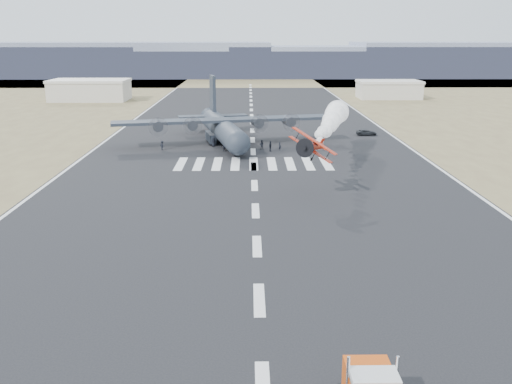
{
  "coord_description": "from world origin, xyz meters",
  "views": [
    {
      "loc": [
        -0.8,
        -41.65,
        20.44
      ],
      "look_at": [
        -0.02,
        17.95,
        4.0
      ],
      "focal_mm": 40.0,
      "sensor_mm": 36.0,
      "label": 1
    }
  ],
  "objects_px": {
    "crew_a": "(231,144)",
    "crew_f": "(224,147)",
    "crew_h": "(242,143)",
    "crew_b": "(262,145)",
    "crew_e": "(214,142)",
    "hangar_left": "(90,90)",
    "crew_c": "(162,145)",
    "crew_d": "(270,146)",
    "crew_g": "(280,146)",
    "support_vehicle": "(366,133)",
    "hangar_right": "(389,89)",
    "aerobatic_biplane": "(313,147)",
    "transport_aircraft": "(222,127)"
  },
  "relations": [
    {
      "from": "hangar_left",
      "to": "crew_b",
      "type": "height_order",
      "value": "hangar_left"
    },
    {
      "from": "crew_f",
      "to": "crew_h",
      "type": "bearing_deg",
      "value": 77.19
    },
    {
      "from": "support_vehicle",
      "to": "crew_f",
      "type": "distance_m",
      "value": 33.84
    },
    {
      "from": "crew_h",
      "to": "crew_b",
      "type": "bearing_deg",
      "value": 105.16
    },
    {
      "from": "crew_d",
      "to": "crew_g",
      "type": "distance_m",
      "value": 1.88
    },
    {
      "from": "hangar_left",
      "to": "aerobatic_biplane",
      "type": "relative_size",
      "value": 3.89
    },
    {
      "from": "crew_d",
      "to": "crew_e",
      "type": "bearing_deg",
      "value": 84.11
    },
    {
      "from": "aerobatic_biplane",
      "to": "crew_h",
      "type": "height_order",
      "value": "aerobatic_biplane"
    },
    {
      "from": "aerobatic_biplane",
      "to": "crew_g",
      "type": "relative_size",
      "value": 4.02
    },
    {
      "from": "transport_aircraft",
      "to": "crew_g",
      "type": "distance_m",
      "value": 13.79
    },
    {
      "from": "support_vehicle",
      "to": "crew_b",
      "type": "bearing_deg",
      "value": 125.88
    },
    {
      "from": "crew_a",
      "to": "crew_b",
      "type": "height_order",
      "value": "crew_a"
    },
    {
      "from": "crew_d",
      "to": "crew_h",
      "type": "distance_m",
      "value": 6.31
    },
    {
      "from": "crew_c",
      "to": "crew_h",
      "type": "bearing_deg",
      "value": -130.91
    },
    {
      "from": "crew_a",
      "to": "crew_f",
      "type": "xyz_separation_m",
      "value": [
        -1.23,
        -2.78,
        -0.07
      ]
    },
    {
      "from": "transport_aircraft",
      "to": "crew_b",
      "type": "xyz_separation_m",
      "value": [
        7.51,
        -6.97,
        -2.28
      ]
    },
    {
      "from": "crew_d",
      "to": "crew_e",
      "type": "distance_m",
      "value": 11.7
    },
    {
      "from": "crew_b",
      "to": "crew_e",
      "type": "relative_size",
      "value": 1.02
    },
    {
      "from": "crew_h",
      "to": "crew_e",
      "type": "bearing_deg",
      "value": -60.83
    },
    {
      "from": "crew_h",
      "to": "transport_aircraft",
      "type": "bearing_deg",
      "value": -101.05
    },
    {
      "from": "transport_aircraft",
      "to": "crew_a",
      "type": "distance_m",
      "value": 6.66
    },
    {
      "from": "transport_aircraft",
      "to": "crew_e",
      "type": "relative_size",
      "value": 24.33
    },
    {
      "from": "aerobatic_biplane",
      "to": "crew_d",
      "type": "distance_m",
      "value": 30.41
    },
    {
      "from": "hangar_left",
      "to": "support_vehicle",
      "type": "bearing_deg",
      "value": -41.67
    },
    {
      "from": "crew_h",
      "to": "hangar_right",
      "type": "bearing_deg",
      "value": -167.47
    },
    {
      "from": "crew_c",
      "to": "crew_h",
      "type": "relative_size",
      "value": 0.98
    },
    {
      "from": "crew_c",
      "to": "crew_g",
      "type": "height_order",
      "value": "crew_c"
    },
    {
      "from": "crew_c",
      "to": "crew_d",
      "type": "relative_size",
      "value": 0.9
    },
    {
      "from": "crew_d",
      "to": "crew_f",
      "type": "xyz_separation_m",
      "value": [
        -8.41,
        0.1,
        -0.09
      ]
    },
    {
      "from": "hangar_left",
      "to": "hangar_right",
      "type": "bearing_deg",
      "value": 2.92
    },
    {
      "from": "hangar_left",
      "to": "crew_b",
      "type": "bearing_deg",
      "value": -57.08
    },
    {
      "from": "hangar_right",
      "to": "crew_f",
      "type": "relative_size",
      "value": 12.19
    },
    {
      "from": "transport_aircraft",
      "to": "crew_b",
      "type": "distance_m",
      "value": 10.49
    },
    {
      "from": "crew_f",
      "to": "crew_g",
      "type": "relative_size",
      "value": 1.07
    },
    {
      "from": "hangar_left",
      "to": "crew_c",
      "type": "distance_m",
      "value": 90.21
    },
    {
      "from": "crew_a",
      "to": "crew_h",
      "type": "bearing_deg",
      "value": -150.96
    },
    {
      "from": "crew_c",
      "to": "crew_f",
      "type": "height_order",
      "value": "crew_f"
    },
    {
      "from": "crew_b",
      "to": "crew_g",
      "type": "distance_m",
      "value": 3.54
    },
    {
      "from": "aerobatic_biplane",
      "to": "crew_a",
      "type": "xyz_separation_m",
      "value": [
        -11.54,
        32.45,
        -5.62
      ]
    },
    {
      "from": "crew_b",
      "to": "crew_d",
      "type": "relative_size",
      "value": 0.95
    },
    {
      "from": "aerobatic_biplane",
      "to": "hangar_right",
      "type": "bearing_deg",
      "value": 86.34
    },
    {
      "from": "crew_a",
      "to": "crew_f",
      "type": "bearing_deg",
      "value": 74.11
    },
    {
      "from": "support_vehicle",
      "to": "crew_d",
      "type": "xyz_separation_m",
      "value": [
        -20.94,
        -16.94,
        0.34
      ]
    },
    {
      "from": "transport_aircraft",
      "to": "crew_g",
      "type": "bearing_deg",
      "value": -49.43
    },
    {
      "from": "transport_aircraft",
      "to": "crew_g",
      "type": "xyz_separation_m",
      "value": [
        10.82,
        -8.2,
        -2.38
      ]
    },
    {
      "from": "crew_c",
      "to": "crew_f",
      "type": "bearing_deg",
      "value": -146.44
    },
    {
      "from": "hangar_right",
      "to": "crew_b",
      "type": "height_order",
      "value": "hangar_right"
    },
    {
      "from": "crew_e",
      "to": "crew_h",
      "type": "bearing_deg",
      "value": 134.29
    },
    {
      "from": "hangar_left",
      "to": "crew_b",
      "type": "distance_m",
      "value": 98.62
    },
    {
      "from": "crew_b",
      "to": "crew_c",
      "type": "height_order",
      "value": "crew_b"
    }
  ]
}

